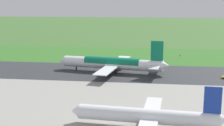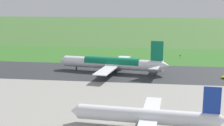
{
  "view_description": "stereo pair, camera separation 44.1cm",
  "coord_description": "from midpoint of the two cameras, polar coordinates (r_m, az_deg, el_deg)",
  "views": [
    {
      "loc": [
        -7.91,
        147.16,
        35.45
      ],
      "look_at": [
        10.46,
        0.0,
        4.5
      ],
      "focal_mm": 51.48,
      "sensor_mm": 36.0,
      "label": 1
    },
    {
      "loc": [
        -8.35,
        147.11,
        35.45
      ],
      "look_at": [
        10.46,
        0.0,
        4.5
      ],
      "focal_mm": 51.48,
      "sensor_mm": 36.0,
      "label": 2
    }
  ],
  "objects": [
    {
      "name": "airliner_main",
      "position": [
        151.42,
        0.05,
        -0.06
      ],
      "size": [
        54.01,
        44.39,
        15.88
      ],
      "color": "white",
      "rests_on": "ground"
    },
    {
      "name": "ground_plane",
      "position": [
        151.56,
        3.85,
        -1.77
      ],
      "size": [
        800.0,
        800.0,
        0.0
      ],
      "primitive_type": "plane",
      "color": "#3D662D"
    },
    {
      "name": "no_stopping_sign",
      "position": [
        187.6,
        11.9,
        1.1
      ],
      "size": [
        0.6,
        0.1,
        2.47
      ],
      "color": "slate",
      "rests_on": "ground"
    },
    {
      "name": "grass_verge_foreground",
      "position": [
        185.03,
        4.47,
        0.71
      ],
      "size": [
        600.0,
        80.0,
        0.04
      ],
      "primitive_type": "cube",
      "color": "#346B27",
      "rests_on": "ground"
    },
    {
      "name": "airliner_parked_mid",
      "position": [
        89.19,
        6.25,
        -9.31
      ],
      "size": [
        43.34,
        35.48,
        12.64
      ],
      "color": "white",
      "rests_on": "ground"
    },
    {
      "name": "traffic_cone_orange",
      "position": [
        181.15,
        9.92,
        0.41
      ],
      "size": [
        0.4,
        0.4,
        0.55
      ],
      "primitive_type": "cone",
      "color": "orange",
      "rests_on": "ground"
    },
    {
      "name": "runway_asphalt",
      "position": [
        151.56,
        3.85,
        -1.75
      ],
      "size": [
        600.0,
        36.42,
        0.06
      ],
      "primitive_type": "cube",
      "color": "#2D3033",
      "rests_on": "ground"
    }
  ]
}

